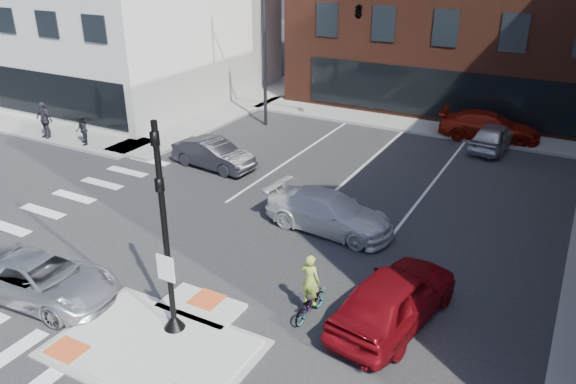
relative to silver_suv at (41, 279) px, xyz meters
The scene contains 16 objects.
ground 4.56m from the silver_suv, ahead, with size 120.00×120.00×0.00m, color #28282B.
refuge_island 4.54m from the silver_suv, ahead, with size 5.40×4.65×0.13m.
sidewalk_nw 19.79m from the silver_suv, 128.30° to the left, with size 23.50×20.50×0.15m.
sidewalk_n 23.48m from the silver_suv, 71.37° to the left, with size 26.00×3.00×0.15m, color gray.
building_nw 26.96m from the silver_suv, 130.84° to the left, with size 20.40×16.40×14.40m.
signal_pole 4.85m from the silver_suv, ahead, with size 0.60×0.60×5.98m.
mast_arm_signal 19.09m from the silver_suv, 86.78° to the left, with size 6.10×2.24×8.00m.
silver_suv is the anchor object (origin of this frame).
red_sedan 10.47m from the silver_suv, 22.07° to the left, with size 1.99×4.96×1.69m, color maroon.
white_pickup 9.99m from the silver_suv, 54.89° to the left, with size 2.01×4.96×1.44m, color silver.
bg_car_dark 11.37m from the silver_suv, 98.66° to the left, with size 1.46×4.19×1.38m, color #2B2A30.
bg_car_silver 22.36m from the silver_suv, 64.86° to the left, with size 1.65×4.11×1.40m, color silver.
bg_car_red 23.52m from the silver_suv, 67.55° to the left, with size 2.13×5.24×1.52m, color maroon.
cyclist 8.09m from the silver_suv, 22.07° to the left, with size 0.66×1.61×2.03m.
pedestrian_a 13.94m from the silver_suv, 132.32° to the left, with size 0.77×0.60×1.59m, color black.
pedestrian_b 15.84m from the silver_suv, 139.69° to the left, with size 1.14×0.47×1.94m, color #312E38.
Camera 1 is at (8.84, -9.22, 9.98)m, focal length 35.00 mm.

